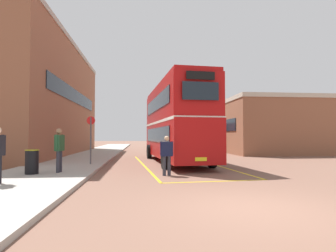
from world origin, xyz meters
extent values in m
plane|color=brown|center=(0.00, 14.40, 0.00)|extent=(135.60, 135.60, 0.00)
cube|color=#A39E93|center=(-6.50, 16.80, 0.07)|extent=(4.00, 57.60, 0.14)
cube|color=brown|center=(-10.88, 18.16, 4.52)|extent=(5.55, 19.70, 9.04)
cube|color=#19232D|center=(-8.07, 18.16, 4.97)|extent=(0.06, 14.97, 1.10)
cube|color=#A89E8E|center=(-10.88, 18.16, 9.22)|extent=(5.67, 19.82, 0.36)
cube|color=brown|center=(9.78, 22.10, 2.38)|extent=(8.57, 13.84, 4.76)
cube|color=#19232D|center=(5.47, 22.10, 2.62)|extent=(0.06, 10.52, 1.10)
cube|color=#BCB29E|center=(9.78, 22.10, 4.94)|extent=(8.69, 13.96, 0.36)
cylinder|color=black|center=(-1.94, 14.12, 0.50)|extent=(0.37, 1.02, 1.00)
cylinder|color=black|center=(0.49, 14.34, 0.50)|extent=(0.37, 1.02, 1.00)
cylinder|color=black|center=(-1.35, 7.64, 0.50)|extent=(0.37, 1.02, 1.00)
cylinder|color=black|center=(1.08, 7.87, 0.50)|extent=(0.37, 1.02, 1.00)
cube|color=#A80F0F|center=(-0.43, 10.99, 1.40)|extent=(3.31, 10.66, 2.10)
cube|color=#A80F0F|center=(-0.43, 10.99, 3.50)|extent=(3.29, 10.45, 2.10)
cube|color=#A80F0F|center=(-0.43, 10.99, 4.65)|extent=(3.19, 10.34, 0.20)
cube|color=silver|center=(-0.43, 10.99, 2.45)|extent=(3.33, 10.56, 0.14)
cube|color=#19232D|center=(-1.63, 10.88, 1.70)|extent=(0.82, 8.57, 0.84)
cube|color=#19232D|center=(-1.63, 10.88, 3.60)|extent=(0.82, 8.57, 0.84)
cube|color=#19232D|center=(0.77, 11.10, 1.70)|extent=(0.82, 8.57, 0.84)
cube|color=#19232D|center=(0.77, 11.10, 3.60)|extent=(0.82, 8.57, 0.84)
cube|color=#19232D|center=(0.05, 5.75, 3.60)|extent=(1.65, 0.19, 0.80)
cube|color=black|center=(0.05, 5.75, 4.28)|extent=(1.30, 0.16, 0.36)
cube|color=#19232D|center=(-0.91, 16.24, 1.80)|extent=(1.89, 0.21, 1.00)
cube|color=yellow|center=(0.05, 5.75, 0.63)|extent=(0.52, 0.08, 0.16)
cylinder|color=black|center=(2.73, 29.30, 0.46)|extent=(0.37, 0.94, 0.92)
cylinder|color=black|center=(5.24, 29.01, 0.46)|extent=(0.37, 0.94, 0.92)
cylinder|color=black|center=(2.07, 23.68, 0.46)|extent=(0.37, 0.94, 0.92)
cylinder|color=black|center=(4.58, 23.38, 0.46)|extent=(0.37, 0.94, 0.92)
cube|color=#B71414|center=(3.65, 26.34, 1.60)|extent=(3.52, 9.66, 2.60)
cube|color=silver|center=(3.65, 26.34, 2.96)|extent=(3.33, 9.27, 0.12)
cube|color=#19232D|center=(2.42, 26.49, 1.95)|extent=(0.91, 7.51, 0.96)
cube|color=#19232D|center=(4.89, 26.20, 1.95)|extent=(0.91, 7.51, 0.96)
cube|color=#19232D|center=(4.21, 31.05, 1.90)|extent=(1.95, 0.27, 1.10)
cylinder|color=#2D2D38|center=(-1.37, 5.39, 0.40)|extent=(0.14, 0.14, 0.80)
cylinder|color=#2D2D38|center=(-1.57, 5.36, 0.40)|extent=(0.14, 0.14, 0.80)
cube|color=#141938|center=(-1.47, 5.37, 1.09)|extent=(0.50, 0.30, 0.60)
cylinder|color=#141938|center=(-1.24, 5.42, 1.12)|extent=(0.09, 0.09, 0.57)
cylinder|color=#141938|center=(-1.70, 5.33, 1.12)|extent=(0.09, 0.09, 0.57)
sphere|color=tan|center=(-1.47, 5.35, 1.53)|extent=(0.22, 0.22, 0.22)
cylinder|color=#2D2D38|center=(-5.90, 5.64, 0.58)|extent=(0.14, 0.14, 0.88)
cylinder|color=#2D2D38|center=(-5.87, 5.87, 0.58)|extent=(0.14, 0.14, 0.88)
cube|color=#1E4728|center=(-5.88, 5.75, 1.35)|extent=(0.29, 0.54, 0.66)
cylinder|color=#1E4728|center=(-5.92, 5.50, 1.38)|extent=(0.09, 0.09, 0.63)
cylinder|color=#1E4728|center=(-5.85, 6.01, 1.38)|extent=(0.09, 0.09, 0.63)
sphere|color=#8C6647|center=(-5.90, 5.75, 1.83)|extent=(0.24, 0.24, 0.24)
cylinder|color=black|center=(-6.97, 3.31, 1.37)|extent=(0.09, 0.09, 0.62)
cylinder|color=black|center=(-6.81, 5.34, 0.60)|extent=(0.50, 0.50, 0.92)
cylinder|color=olive|center=(-6.81, 5.34, 1.08)|extent=(0.53, 0.53, 0.04)
cylinder|color=#4C4C51|center=(-5.19, 9.00, 1.39)|extent=(0.08, 0.08, 2.50)
cylinder|color=red|center=(-5.19, 9.00, 2.46)|extent=(0.44, 0.07, 0.44)
cube|color=gold|center=(-2.40, 9.76, 0.00)|extent=(1.26, 12.45, 0.01)
cube|color=gold|center=(1.54, 10.12, 0.00)|extent=(1.26, 12.45, 0.01)
cube|color=gold|center=(0.14, 3.72, 0.00)|extent=(4.08, 0.49, 0.01)
camera|label=1|loc=(-2.53, -6.13, 1.64)|focal=29.80mm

